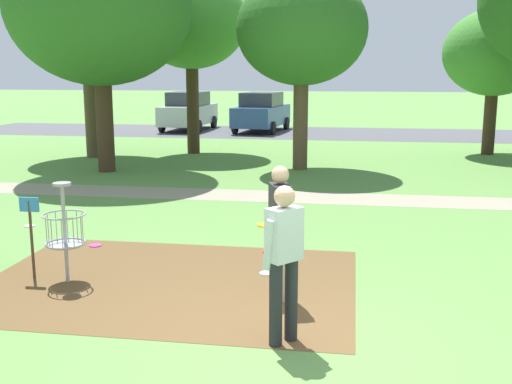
{
  "coord_description": "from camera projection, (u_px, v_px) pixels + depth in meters",
  "views": [
    {
      "loc": [
        0.5,
        -5.98,
        2.86
      ],
      "look_at": [
        -0.96,
        3.23,
        1.0
      ],
      "focal_mm": 42.88,
      "sensor_mm": 36.0,
      "label": 1
    }
  ],
  "objects": [
    {
      "name": "frisbee_by_tee",
      "position": [
        95.0,
        245.0,
        10.12
      ],
      "size": [
        0.21,
        0.21,
        0.02
      ],
      "primitive_type": "cylinder",
      "color": "#E53D99",
      "rests_on": "ground"
    },
    {
      "name": "tree_mid_left",
      "position": [
        191.0,
        22.0,
        20.65
      ],
      "size": [
        3.79,
        3.79,
        6.12
      ],
      "color": "#422D1E",
      "rests_on": "ground"
    },
    {
      "name": "parking_lot_strip",
      "position": [
        342.0,
        133.0,
        28.18
      ],
      "size": [
        36.0,
        6.0,
        0.01
      ],
      "primitive_type": "cube",
      "color": "#4C4C51",
      "rests_on": "ground"
    },
    {
      "name": "tree_far_right",
      "position": [
        302.0,
        30.0,
        17.26
      ],
      "size": [
        3.73,
        3.73,
        5.59
      ],
      "color": "brown",
      "rests_on": "ground"
    },
    {
      "name": "gravel_path",
      "position": [
        329.0,
        198.0,
        13.92
      ],
      "size": [
        40.0,
        1.34,
        0.0
      ],
      "primitive_type": "cube",
      "color": "gray",
      "rests_on": "ground"
    },
    {
      "name": "ground_plane",
      "position": [
        298.0,
        347.0,
        6.43
      ],
      "size": [
        160.0,
        160.0,
        0.0
      ],
      "primitive_type": "plane",
      "color": "#5B8942"
    },
    {
      "name": "frisbee_mid_grass",
      "position": [
        267.0,
        273.0,
        8.73
      ],
      "size": [
        0.2,
        0.2,
        0.02
      ],
      "primitive_type": "cylinder",
      "color": "white",
      "rests_on": "ground"
    },
    {
      "name": "dirt_tee_pad",
      "position": [
        170.0,
        282.0,
        8.4
      ],
      "size": [
        5.06,
        3.65,
        0.01
      ],
      "primitive_type": "cube",
      "color": "brown",
      "rests_on": "ground"
    },
    {
      "name": "player_foreground_watching",
      "position": [
        284.0,
        256.0,
        6.36
      ],
      "size": [
        0.45,
        0.46,
        1.71
      ],
      "color": "#232328",
      "rests_on": "ground"
    },
    {
      "name": "tree_mid_right",
      "position": [
        495.0,
        53.0,
        20.51
      ],
      "size": [
        3.42,
        3.42,
        4.9
      ],
      "color": "#422D1E",
      "rests_on": "ground"
    },
    {
      "name": "tree_far_center",
      "position": [
        87.0,
        20.0,
        19.66
      ],
      "size": [
        4.29,
        4.29,
        6.31
      ],
      "color": "brown",
      "rests_on": "ground"
    },
    {
      "name": "tree_near_right",
      "position": [
        99.0,
        7.0,
        16.73
      ],
      "size": [
        5.08,
        5.08,
        6.74
      ],
      "color": "#422D1E",
      "rests_on": "ground"
    },
    {
      "name": "disc_golf_basket",
      "position": [
        61.0,
        228.0,
        8.29
      ],
      "size": [
        0.98,
        0.58,
        1.39
      ],
      "color": "#9E9EA3",
      "rests_on": "ground"
    },
    {
      "name": "parked_car_leftmost",
      "position": [
        188.0,
        111.0,
        29.64
      ],
      "size": [
        2.13,
        4.28,
        1.84
      ],
      "color": "#B2B7BC",
      "rests_on": "ground"
    },
    {
      "name": "parked_car_center_left",
      "position": [
        262.0,
        112.0,
        28.92
      ],
      "size": [
        2.38,
        4.4,
        1.84
      ],
      "color": "#2D4784",
      "rests_on": "ground"
    },
    {
      "name": "frisbee_far_left",
      "position": [
        30.0,
        226.0,
        11.4
      ],
      "size": [
        0.2,
        0.2,
        0.02
      ],
      "primitive_type": "cylinder",
      "color": "white",
      "rests_on": "ground"
    },
    {
      "name": "player_waiting_left",
      "position": [
        280.0,
        224.0,
        7.64
      ],
      "size": [
        0.44,
        0.5,
        1.71
      ],
      "color": "tan",
      "rests_on": "ground"
    }
  ]
}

